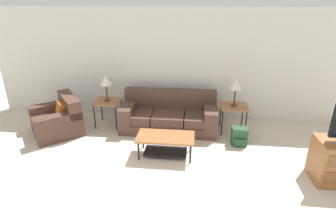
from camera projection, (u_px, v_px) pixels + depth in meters
The scene contains 9 objects.
wall_back at pixel (176, 66), 6.18m from camera, with size 9.01×0.06×2.60m.
couch at pixel (169, 116), 5.93m from camera, with size 2.11×0.96×0.82m.
armchair at pixel (58, 120), 5.74m from camera, with size 1.37×1.38×0.80m.
coffee_table at pixel (166, 141), 4.84m from camera, with size 1.06×0.54×0.41m.
side_table_left at pixel (108, 103), 5.97m from camera, with size 0.57×0.54×0.61m.
side_table_right at pixel (234, 108), 5.69m from camera, with size 0.57×0.54×0.61m.
table_lamp_left at pixel (106, 81), 5.78m from camera, with size 0.27×0.27×0.60m.
table_lamp_right at pixel (236, 85), 5.50m from camera, with size 0.27×0.27×0.60m.
backpack at pixel (239, 136), 5.26m from camera, with size 0.30×0.30×0.37m.
Camera 1 is at (0.47, -2.29, 2.70)m, focal length 28.00 mm.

